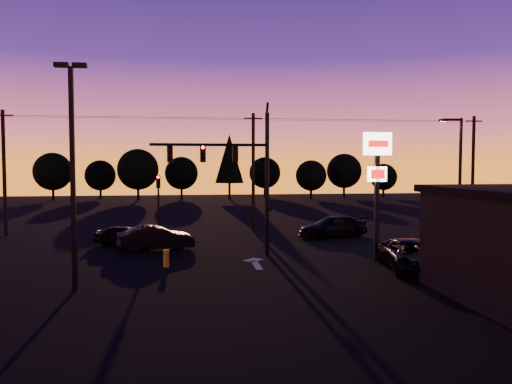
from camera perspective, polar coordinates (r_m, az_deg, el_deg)
The scene contains 25 objects.
ground at distance 24.51m, azimuth -0.77°, elevation -8.87°, with size 120.00×120.00×0.00m, color black.
lane_arrow at distance 26.19m, azimuth -0.11°, elevation -8.07°, with size 1.20×3.10×0.01m.
traffic_signal_mast at distance 27.92m, azimuth -1.96°, elevation 2.81°, with size 6.79×0.52×8.58m.
secondary_signal at distance 35.41m, azimuth -11.09°, elevation -0.52°, with size 0.30×0.31×4.35m.
parking_lot_light at distance 21.30m, azimuth -20.24°, elevation 3.39°, with size 1.25×0.30×9.14m.
pylon_sign at distance 27.15m, azimuth 13.68°, elevation 2.66°, with size 1.50×0.28×6.80m.
streetlight at distance 33.77m, azimuth 22.15°, elevation 1.77°, with size 1.55×0.35×8.00m.
utility_pole_0 at distance 40.01m, azimuth -26.83°, elevation 2.10°, with size 1.40×0.26×9.00m.
utility_pole_1 at distance 38.11m, azimuth -0.32°, elevation 2.40°, with size 1.40×0.26×9.00m.
utility_pole_2 at distance 44.18m, azimuth 23.54°, elevation 2.25°, with size 1.40×0.26×9.00m.
power_wires at distance 38.26m, azimuth -0.32°, elevation 8.37°, with size 36.00×1.22×0.07m.
bollard at distance 25.44m, azimuth -10.24°, elevation -7.49°, with size 0.29×0.29×0.86m, color gold.
tree_0 at distance 76.24m, azimuth -22.21°, elevation 2.17°, with size 5.36×5.36×6.74m.
tree_1 at distance 77.92m, azimuth -17.37°, elevation 1.82°, with size 4.54×4.54×5.71m.
tree_2 at distance 72.15m, azimuth -13.35°, elevation 2.53°, with size 5.77×5.78×7.26m.
tree_3 at distance 75.81m, azimuth -8.52°, elevation 2.13°, with size 4.95×4.95×6.22m.
tree_4 at distance 73.03m, azimuth -3.06°, elevation 3.84°, with size 4.18×4.18×9.50m.
tree_5 at distance 78.71m, azimuth 1.01°, elevation 2.21°, with size 4.95×4.95×6.22m.
tree_6 at distance 74.00m, azimuth 6.32°, elevation 1.88°, with size 4.54×4.54×5.71m.
tree_7 at distance 78.52m, azimuth 10.05°, elevation 2.38°, with size 5.36×5.36×6.74m.
tree_8 at distance 79.64m, azimuth 14.38°, elevation 1.67°, with size 4.12×4.12×5.19m.
car_left at distance 32.79m, azimuth -14.83°, elevation -4.79°, with size 1.47×3.67×1.25m, color black.
car_mid at distance 30.35m, azimuth -11.38°, elevation -5.18°, with size 1.56×4.46×1.47m, color black.
car_right at distance 35.46m, azimuth 8.79°, elevation -3.95°, with size 2.06×5.06×1.47m, color black.
suv_parked at distance 25.39m, azimuth 17.42°, elevation -6.92°, with size 2.42×5.25×1.46m, color black.
Camera 1 is at (-2.88, -23.79, 5.13)m, focal length 35.00 mm.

